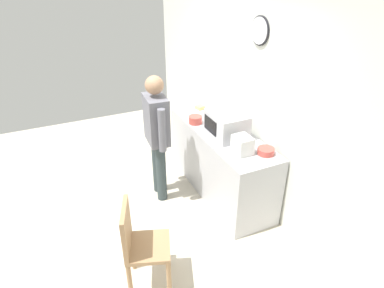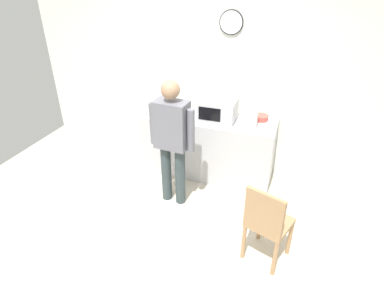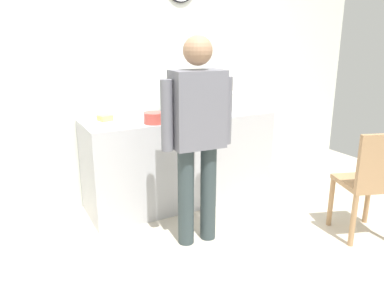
% 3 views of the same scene
% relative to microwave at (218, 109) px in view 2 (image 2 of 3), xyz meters
% --- Properties ---
extents(ground_plane, '(6.00, 6.00, 0.00)m').
position_rel_microwave_xyz_m(ground_plane, '(-0.28, -1.21, -1.05)').
color(ground_plane, beige).
extents(back_wall, '(5.40, 0.13, 2.60)m').
position_rel_microwave_xyz_m(back_wall, '(-0.28, 0.39, 0.25)').
color(back_wall, silver).
rests_on(back_wall, ground_plane).
extents(kitchen_counter, '(1.88, 0.62, 0.90)m').
position_rel_microwave_xyz_m(kitchen_counter, '(-0.13, 0.01, -0.60)').
color(kitchen_counter, '#B7B7BC').
rests_on(kitchen_counter, ground_plane).
extents(microwave, '(0.50, 0.39, 0.30)m').
position_rel_microwave_xyz_m(microwave, '(0.00, 0.00, 0.00)').
color(microwave, silver).
rests_on(microwave, kitchen_counter).
extents(sandwich_plate, '(0.22, 0.22, 0.07)m').
position_rel_microwave_xyz_m(sandwich_plate, '(-0.85, 0.06, -0.13)').
color(sandwich_plate, white).
rests_on(sandwich_plate, kitchen_counter).
extents(salad_bowl, '(0.19, 0.19, 0.07)m').
position_rel_microwave_xyz_m(salad_bowl, '(0.58, 0.18, -0.11)').
color(salad_bowl, '#C64C42').
rests_on(salad_bowl, kitchen_counter).
extents(cereal_bowl, '(0.18, 0.18, 0.10)m').
position_rel_microwave_xyz_m(cereal_bowl, '(-0.48, -0.19, -0.10)').
color(cereal_bowl, '#C64C42').
rests_on(cereal_bowl, kitchen_counter).
extents(toaster, '(0.22, 0.18, 0.20)m').
position_rel_microwave_xyz_m(toaster, '(0.44, -0.05, -0.05)').
color(toaster, silver).
rests_on(toaster, kitchen_counter).
extents(fork_utensil, '(0.17, 0.06, 0.01)m').
position_rel_microwave_xyz_m(fork_utensil, '(0.17, -0.28, -0.15)').
color(fork_utensil, silver).
rests_on(fork_utensil, kitchen_counter).
extents(spoon_utensil, '(0.17, 0.03, 0.01)m').
position_rel_microwave_xyz_m(spoon_utensil, '(-0.65, 0.27, -0.15)').
color(spoon_utensil, silver).
rests_on(spoon_utensil, kitchen_counter).
extents(person_standing, '(0.59, 0.27, 1.66)m').
position_rel_microwave_xyz_m(person_standing, '(-0.36, -0.77, -0.08)').
color(person_standing, '#303D40').
rests_on(person_standing, ground_plane).
extents(wooden_chair, '(0.51, 0.51, 0.94)m').
position_rel_microwave_xyz_m(wooden_chair, '(0.91, -1.41, -0.53)').
color(wooden_chair, '#A87F56').
rests_on(wooden_chair, ground_plane).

